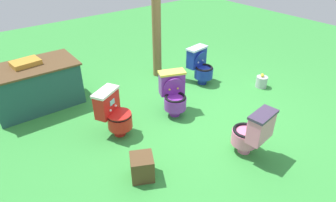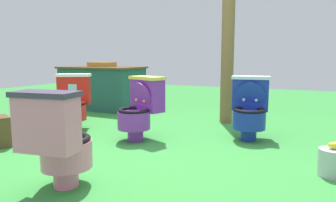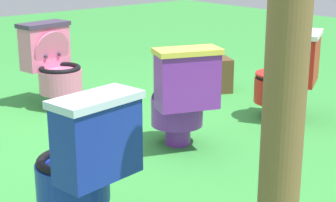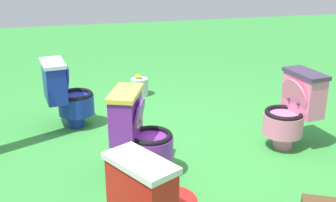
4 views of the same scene
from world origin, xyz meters
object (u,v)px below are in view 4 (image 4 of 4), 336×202
(toilet_purple, at_px, (139,133))
(toilet_pink, at_px, (293,109))
(toilet_blue, at_px, (66,94))
(lemon_bucket, at_px, (139,86))

(toilet_purple, xyz_separation_m, toilet_pink, (0.17, -1.47, 0.00))
(toilet_blue, xyz_separation_m, lemon_bucket, (0.83, -0.91, -0.26))
(toilet_pink, bearing_deg, lemon_bucket, 24.50)
(toilet_purple, bearing_deg, toilet_pink, 118.35)
(toilet_pink, distance_m, lemon_bucket, 2.13)
(toilet_blue, bearing_deg, toilet_purple, 18.07)
(toilet_blue, distance_m, toilet_purple, 1.26)
(toilet_pink, bearing_deg, toilet_purple, 89.04)
(toilet_purple, relative_size, toilet_pink, 1.00)
(toilet_blue, relative_size, toilet_purple, 1.00)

